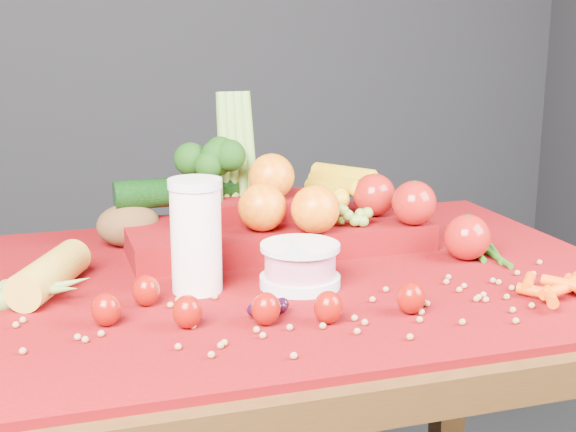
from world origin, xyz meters
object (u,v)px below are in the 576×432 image
object	(u,v)px
table	(292,336)
yogurt_bowl	(300,264)
milk_glass	(196,232)
produce_mound	(287,212)

from	to	relation	value
table	yogurt_bowl	bearing A→B (deg)	-97.11
milk_glass	produce_mound	bearing A→B (deg)	43.95
table	produce_mound	distance (m)	0.23
yogurt_bowl	milk_glass	bearing A→B (deg)	169.83
milk_glass	yogurt_bowl	xyz separation A→B (m)	(0.15, -0.03, -0.06)
yogurt_bowl	produce_mound	xyz separation A→B (m)	(0.05, 0.22, 0.03)
table	yogurt_bowl	world-z (taller)	yogurt_bowl
milk_glass	yogurt_bowl	bearing A→B (deg)	-10.17
milk_glass	produce_mound	xyz separation A→B (m)	(0.20, 0.19, -0.03)
table	produce_mound	bearing A→B (deg)	75.64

